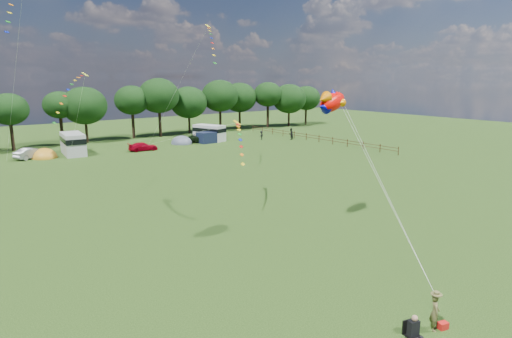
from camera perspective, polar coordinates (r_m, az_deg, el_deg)
ground_plane at (r=26.31m, az=10.83°, el=-11.52°), size 180.00×180.00×0.00m
tree_line at (r=74.76m, az=-19.14°, el=8.37°), size 102.98×10.98×10.27m
fence at (r=71.77m, az=7.55°, el=4.27°), size 0.12×33.12×1.20m
car_b at (r=63.10m, az=-27.75°, el=1.89°), size 4.33×3.08×1.43m
car_c at (r=63.92m, az=-14.83°, el=2.90°), size 4.17×2.13×1.20m
car_d at (r=71.47m, az=-7.35°, el=4.23°), size 5.57×4.11×1.39m
campervan_c at (r=63.82m, az=-23.22°, el=3.19°), size 3.15×6.23×2.94m
campervan_d at (r=71.82m, az=-6.25°, el=4.89°), size 4.00×5.87×2.65m
tent_orange at (r=62.93m, az=-26.34°, el=1.36°), size 3.25×3.56×2.55m
tent_greyblue at (r=69.49m, az=-9.88°, el=3.36°), size 3.40×3.72×2.53m
awning_navy at (r=69.68m, az=-6.55°, el=4.20°), size 2.92×2.42×1.76m
kite_flyer at (r=20.38m, az=22.74°, el=-17.21°), size 0.70×0.67×1.61m
camp_chair at (r=18.91m, az=20.17°, el=-19.27°), size 0.70×0.72×1.42m
kite_bag at (r=20.90m, az=23.66°, el=-18.57°), size 0.48×0.37×0.30m
fish_kite at (r=28.96m, az=9.94°, el=8.78°), size 3.51×1.96×1.83m
streamer_kite_b at (r=37.70m, az=-23.23°, el=9.88°), size 4.15×4.62×3.76m
streamer_kite_c at (r=34.08m, az=-2.25°, el=4.59°), size 3.27×5.05×2.84m
walker_a at (r=72.88m, az=4.67°, el=4.67°), size 1.06×0.78×1.96m
walker_b at (r=72.85m, az=0.73°, el=4.52°), size 1.05×0.80×1.47m
streamer_kite_d at (r=46.98m, az=-6.06°, el=17.11°), size 2.66×5.03×4.28m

